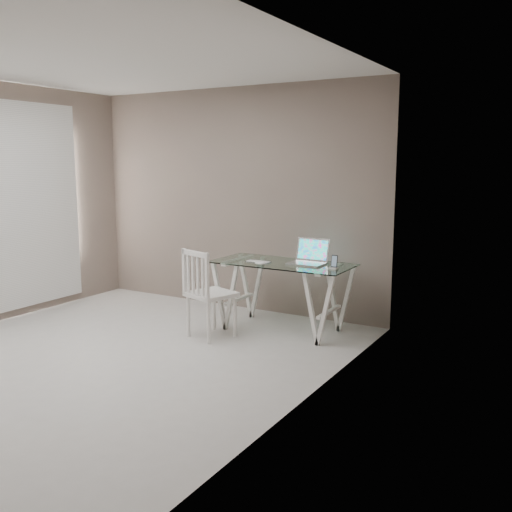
% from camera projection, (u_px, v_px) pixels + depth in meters
% --- Properties ---
extents(room, '(4.50, 4.52, 2.71)m').
position_uv_depth(room, '(95.00, 173.00, 5.09)').
color(room, '#B6B4AF').
rests_on(room, ground).
extents(desk, '(1.50, 0.70, 0.75)m').
position_uv_depth(desk, '(282.00, 296.00, 6.15)').
color(desk, silver).
rests_on(desk, ground).
extents(chair, '(0.54, 0.54, 0.93)m').
position_uv_depth(chair, '(205.00, 290.00, 5.85)').
color(chair, white).
rests_on(chair, ground).
extents(laptop, '(0.37, 0.32, 0.26)m').
position_uv_depth(laptop, '(309.00, 258.00, 6.05)').
color(laptop, silver).
rests_on(laptop, desk).
extents(keyboard, '(0.27, 0.12, 0.01)m').
position_uv_depth(keyboard, '(258.00, 262.00, 6.13)').
color(keyboard, silver).
rests_on(keyboard, desk).
extents(mouse, '(0.12, 0.07, 0.04)m').
position_uv_depth(mouse, '(260.00, 263.00, 5.96)').
color(mouse, silver).
rests_on(mouse, desk).
extents(phone_dock, '(0.07, 0.07, 0.14)m').
position_uv_depth(phone_dock, '(334.00, 265.00, 5.74)').
color(phone_dock, white).
rests_on(phone_dock, desk).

